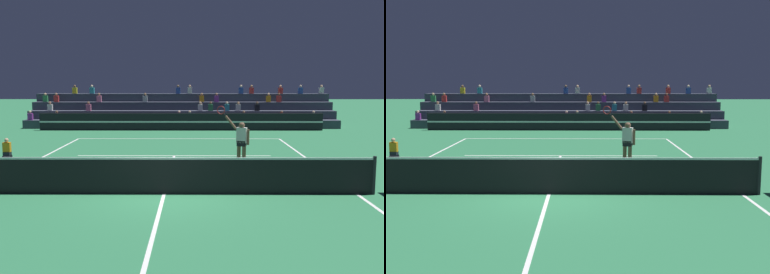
% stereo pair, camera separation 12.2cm
% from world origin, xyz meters
% --- Properties ---
extents(ground_plane, '(120.00, 120.00, 0.00)m').
position_xyz_m(ground_plane, '(0.00, 0.00, 0.00)').
color(ground_plane, '#2D7A4C').
extents(court_lines, '(11.10, 23.90, 0.01)m').
position_xyz_m(court_lines, '(0.00, 0.00, 0.00)').
color(court_lines, white).
rests_on(court_lines, ground).
extents(tennis_net, '(12.00, 0.10, 1.10)m').
position_xyz_m(tennis_net, '(0.00, 0.00, 0.54)').
color(tennis_net, black).
rests_on(tennis_net, ground).
extents(sponsor_banner_wall, '(18.00, 0.26, 1.10)m').
position_xyz_m(sponsor_banner_wall, '(0.00, 16.00, 0.55)').
color(sponsor_banner_wall, black).
rests_on(sponsor_banner_wall, ground).
extents(bleacher_stand, '(20.91, 3.80, 2.83)m').
position_xyz_m(bleacher_stand, '(0.00, 19.17, 0.83)').
color(bleacher_stand, '#383D4C').
rests_on(bleacher_stand, ground).
extents(ball_kid_courtside, '(0.30, 0.36, 0.84)m').
position_xyz_m(ball_kid_courtside, '(-6.87, 5.75, 0.33)').
color(ball_kid_courtside, black).
rests_on(ball_kid_courtside, ground).
extents(tennis_player, '(1.21, 0.63, 2.34)m').
position_xyz_m(tennis_player, '(2.55, 3.65, 0.98)').
color(tennis_player, brown).
rests_on(tennis_player, ground).
extents(tennis_ball, '(0.07, 0.07, 0.07)m').
position_xyz_m(tennis_ball, '(4.14, 4.66, 0.03)').
color(tennis_ball, '#C6DB33').
rests_on(tennis_ball, ground).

